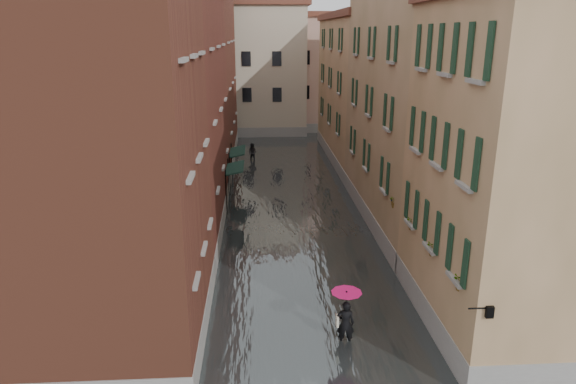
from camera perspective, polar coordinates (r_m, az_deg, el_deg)
name	(u,v)px	position (r m, az deg, el deg)	size (l,w,h in m)	color
ground	(311,303)	(21.23, 2.57, -12.24)	(120.00, 120.00, 0.00)	#525355
floodwater	(290,200)	(33.09, 0.25, -0.94)	(10.00, 60.00, 0.20)	#404646
building_left_near	(104,161)	(17.54, -19.81, 3.22)	(6.00, 8.00, 13.00)	brown
building_left_mid	(163,116)	(28.12, -13.72, 8.21)	(6.00, 14.00, 12.50)	maroon
building_left_far	(194,78)	(42.78, -10.35, 12.40)	(6.00, 16.00, 14.00)	brown
building_right_near	(523,177)	(19.27, 24.66, 1.55)	(6.00, 8.00, 11.50)	olive
building_right_mid	(424,109)	(29.08, 14.87, 8.91)	(6.00, 14.00, 13.00)	tan
building_right_far	(366,92)	(43.56, 8.69, 10.91)	(6.00, 16.00, 11.50)	olive
building_end_cream	(247,71)	(56.50, -4.55, 13.25)	(12.00, 9.00, 13.00)	#B2A58E
building_end_pink	(328,74)	(59.07, 4.48, 12.94)	(10.00, 9.00, 12.00)	tan
awning_near	(234,169)	(31.56, -5.98, 2.54)	(1.09, 2.85, 2.80)	#142D24
awning_far	(237,152)	(35.99, -5.69, 4.40)	(1.09, 3.13, 2.80)	#142D24
wall_lantern	(488,311)	(15.78, 21.36, -12.21)	(0.71, 0.22, 0.35)	black
window_planters	(424,226)	(19.92, 14.83, -3.72)	(0.59, 8.61, 0.84)	brown
pedestrian_main	(346,312)	(18.16, 6.43, -13.12)	(1.06, 1.06, 2.06)	black
pedestrian_far	(253,153)	(43.27, -3.96, 4.38)	(0.78, 0.61, 1.61)	black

